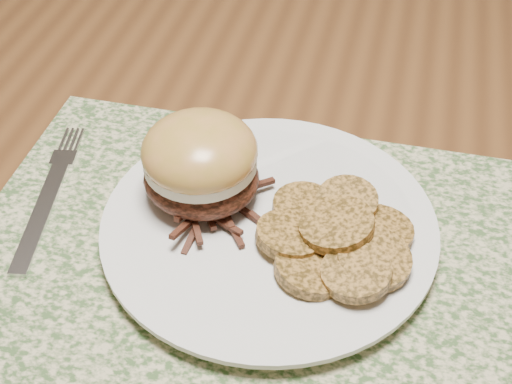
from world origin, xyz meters
TOP-DOWN VIEW (x-y plane):
  - placemat at (-0.26, -0.26)m, footprint 0.45×0.33m
  - dinner_plate at (-0.25, -0.23)m, footprint 0.26×0.26m
  - pork_sandwich at (-0.31, -0.22)m, footprint 0.13×0.12m
  - roasted_potatoes at (-0.19, -0.25)m, footprint 0.14×0.15m
  - fork at (-0.44, -0.23)m, footprint 0.05×0.19m

SIDE VIEW (x-z plane):
  - placemat at x=-0.26m, z-range 0.75..0.75m
  - fork at x=-0.44m, z-range 0.75..0.76m
  - dinner_plate at x=-0.25m, z-range 0.75..0.77m
  - roasted_potatoes at x=-0.19m, z-range 0.76..0.80m
  - pork_sandwich at x=-0.31m, z-range 0.77..0.84m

